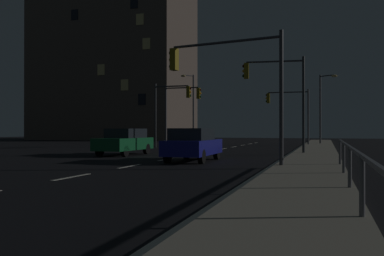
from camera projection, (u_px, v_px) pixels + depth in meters
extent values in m
plane|color=black|center=(170.00, 159.00, 20.98)|extent=(112.00, 112.00, 0.00)
cube|color=#9E937F|center=(312.00, 161.00, 18.79)|extent=(2.58, 77.00, 0.14)
cube|color=silver|center=(72.00, 177.00, 12.90)|extent=(0.14, 2.00, 0.01)
cube|color=silver|center=(130.00, 166.00, 16.71)|extent=(0.14, 2.00, 0.01)
cube|color=silver|center=(166.00, 159.00, 20.51)|extent=(0.14, 2.00, 0.01)
cube|color=silver|center=(191.00, 155.00, 24.31)|extent=(0.14, 2.00, 0.01)
cube|color=silver|center=(209.00, 151.00, 28.11)|extent=(0.14, 2.00, 0.01)
cube|color=silver|center=(223.00, 149.00, 31.91)|extent=(0.14, 2.00, 0.01)
cube|color=silver|center=(234.00, 147.00, 35.71)|extent=(0.14, 2.00, 0.01)
cube|color=silver|center=(243.00, 145.00, 39.51)|extent=(0.14, 2.00, 0.01)
cube|color=silver|center=(250.00, 144.00, 43.32)|extent=(0.14, 2.00, 0.01)
cube|color=silver|center=(256.00, 143.00, 47.12)|extent=(0.14, 2.00, 0.01)
cube|color=silver|center=(287.00, 155.00, 24.02)|extent=(0.14, 53.00, 0.01)
cube|color=navy|center=(194.00, 147.00, 19.53)|extent=(1.90, 4.43, 0.70)
cube|color=#1E2328|center=(192.00, 134.00, 19.29)|extent=(1.65, 2.49, 0.55)
cylinder|color=black|center=(187.00, 153.00, 21.11)|extent=(0.23, 0.64, 0.64)
cylinder|color=black|center=(217.00, 153.00, 20.64)|extent=(0.23, 0.64, 0.64)
cylinder|color=black|center=(168.00, 156.00, 18.42)|extent=(0.23, 0.64, 0.64)
cylinder|color=black|center=(202.00, 157.00, 17.95)|extent=(0.23, 0.64, 0.64)
cube|color=#14592D|center=(124.00, 144.00, 24.18)|extent=(1.87, 4.42, 0.70)
cube|color=#1E2328|center=(126.00, 133.00, 24.42)|extent=(1.63, 2.48, 0.55)
cylinder|color=black|center=(125.00, 151.00, 22.59)|extent=(0.23, 0.64, 0.64)
cylinder|color=black|center=(100.00, 151.00, 23.11)|extent=(0.23, 0.64, 0.64)
cylinder|color=black|center=(147.00, 149.00, 25.26)|extent=(0.23, 0.64, 0.64)
cylinder|color=black|center=(124.00, 148.00, 25.77)|extent=(0.23, 0.64, 0.64)
cylinder|color=#4C4C51|center=(308.00, 117.00, 38.13)|extent=(0.16, 0.16, 5.17)
cylinder|color=#38383D|center=(288.00, 92.00, 38.65)|extent=(3.70, 0.26, 0.11)
cube|color=olive|center=(268.00, 98.00, 39.14)|extent=(0.29, 0.35, 0.95)
sphere|color=black|center=(267.00, 95.00, 39.19)|extent=(0.20, 0.20, 0.20)
sphere|color=orange|center=(267.00, 98.00, 39.19)|extent=(0.20, 0.20, 0.20)
sphere|color=black|center=(267.00, 101.00, 39.19)|extent=(0.20, 0.20, 0.20)
cylinder|color=#2D3033|center=(155.00, 116.00, 34.63)|extent=(0.16, 0.16, 5.42)
cylinder|color=#2D3033|center=(172.00, 86.00, 34.27)|extent=(2.90, 0.27, 0.11)
cube|color=olive|center=(188.00, 92.00, 33.89)|extent=(0.30, 0.36, 0.95)
sphere|color=black|center=(190.00, 88.00, 33.85)|extent=(0.20, 0.20, 0.20)
sphere|color=orange|center=(190.00, 92.00, 33.85)|extent=(0.20, 0.20, 0.20)
sphere|color=black|center=(190.00, 96.00, 33.85)|extent=(0.20, 0.20, 0.20)
cylinder|color=#2D3033|center=(304.00, 104.00, 24.29)|extent=(0.16, 0.16, 5.74)
cylinder|color=#38383D|center=(275.00, 61.00, 24.63)|extent=(3.37, 0.53, 0.11)
cube|color=olive|center=(246.00, 71.00, 24.95)|extent=(0.32, 0.37, 0.95)
sphere|color=black|center=(244.00, 66.00, 24.98)|extent=(0.20, 0.20, 0.20)
sphere|color=orange|center=(244.00, 71.00, 24.98)|extent=(0.20, 0.20, 0.20)
sphere|color=black|center=(244.00, 76.00, 24.98)|extent=(0.20, 0.20, 0.20)
cylinder|color=#38383D|center=(166.00, 116.00, 36.60)|extent=(0.16, 0.16, 5.48)
cylinder|color=#2D3033|center=(182.00, 88.00, 36.22)|extent=(3.02, 0.26, 0.11)
cube|color=olive|center=(198.00, 93.00, 35.82)|extent=(0.30, 0.35, 0.95)
sphere|color=black|center=(200.00, 90.00, 35.78)|extent=(0.20, 0.20, 0.20)
sphere|color=orange|center=(200.00, 93.00, 35.78)|extent=(0.20, 0.20, 0.20)
sphere|color=black|center=(200.00, 97.00, 35.78)|extent=(0.20, 0.20, 0.20)
cylinder|color=#38383D|center=(281.00, 97.00, 15.69)|extent=(0.16, 0.16, 5.21)
cylinder|color=#38383D|center=(224.00, 42.00, 16.76)|extent=(4.68, 0.80, 0.11)
cube|color=olive|center=(174.00, 59.00, 17.81)|extent=(0.33, 0.38, 0.95)
sphere|color=black|center=(171.00, 53.00, 17.88)|extent=(0.20, 0.20, 0.20)
sphere|color=orange|center=(171.00, 60.00, 17.88)|extent=(0.20, 0.20, 0.20)
sphere|color=black|center=(171.00, 67.00, 17.88)|extent=(0.20, 0.20, 0.20)
cylinder|color=#4C4C51|center=(320.00, 109.00, 40.88)|extent=(0.18, 0.18, 6.87)
cylinder|color=#2D3033|center=(327.00, 76.00, 40.33)|extent=(1.37, 0.84, 0.10)
ellipsoid|color=#F9D172|center=(334.00, 76.00, 39.77)|extent=(0.56, 0.36, 0.24)
cylinder|color=#38383D|center=(193.00, 109.00, 46.48)|extent=(0.18, 0.18, 7.78)
cylinder|color=#38383D|center=(188.00, 76.00, 46.01)|extent=(0.87, 1.32, 0.10)
ellipsoid|color=#F9D172|center=(183.00, 76.00, 45.53)|extent=(0.56, 0.36, 0.24)
cylinder|color=#59595E|center=(362.00, 186.00, 6.38)|extent=(0.09, 0.09, 0.95)
cylinder|color=#59595E|center=(350.00, 167.00, 9.62)|extent=(0.09, 0.09, 0.95)
cylinder|color=#59595E|center=(344.00, 158.00, 12.85)|extent=(0.09, 0.09, 0.95)
cylinder|color=#59595E|center=(340.00, 152.00, 16.09)|extent=(0.09, 0.09, 0.95)
cube|color=slate|center=(355.00, 151.00, 8.00)|extent=(0.06, 17.02, 0.06)
cube|color=brown|center=(115.00, 54.00, 63.32)|extent=(22.72, 13.48, 26.58)
cube|color=#EACC7A|center=(125.00, 85.00, 55.23)|extent=(1.10, 0.06, 1.50)
cube|color=black|center=(75.00, 15.00, 57.73)|extent=(1.10, 0.06, 1.50)
cube|color=black|center=(134.00, 3.00, 54.84)|extent=(1.10, 0.06, 1.50)
cube|color=#EACC7A|center=(101.00, 70.00, 56.37)|extent=(1.10, 0.06, 1.50)
cube|color=black|center=(142.00, 99.00, 54.42)|extent=(1.10, 0.06, 1.50)
cube|color=#EACC7A|center=(140.00, 19.00, 54.56)|extent=(1.10, 0.06, 1.50)
cube|color=#EACC7A|center=(146.00, 44.00, 54.25)|extent=(1.10, 0.06, 1.50)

